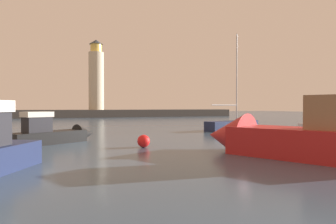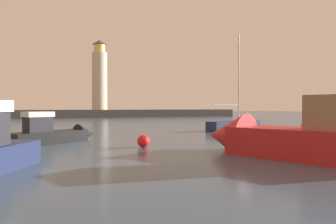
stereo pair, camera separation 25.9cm
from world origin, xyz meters
name	(u,v)px [view 2 (the right image)]	position (x,y,z in m)	size (l,w,h in m)	color
ground_plane	(105,127)	(0.00, 33.38, 0.00)	(220.00, 220.00, 0.00)	#384C60
breakwater	(87,114)	(0.00, 66.76, 0.85)	(71.89, 6.69, 1.70)	#423F3D
lighthouse	(100,77)	(2.88, 66.76, 9.28)	(3.40, 3.40, 16.01)	beige
motorboat_1	(58,133)	(-4.84, 18.74, 0.61)	(5.63, 4.27, 2.33)	black
motorboat_2	(278,138)	(5.30, 9.81, 0.86)	(6.27, 8.85, 3.37)	#B21E1E
motorboat_3	(335,126)	(17.03, 16.77, 0.76)	(6.27, 2.00, 2.66)	silver
sailboat_moored	(234,125)	(11.54, 23.65, 0.55)	(6.60, 3.25, 9.76)	#1E284C
mooring_buoy	(143,141)	(-0.11, 14.71, 0.37)	(0.73, 0.73, 0.73)	red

